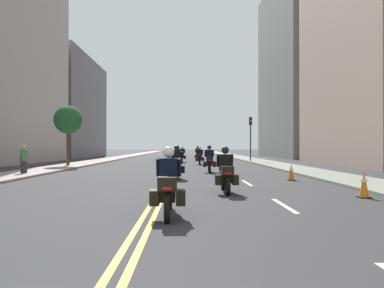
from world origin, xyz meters
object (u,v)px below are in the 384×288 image
object	(u,v)px
motorcycle_0	(168,188)
motorcycle_4	(178,159)
motorcycle_6	(182,156)
motorcycle_2	(177,165)
motorcycle_7	(198,155)
street_tree_0	(68,120)
motorcycle_1	(226,174)
traffic_cone_2	(291,172)
traffic_light_far	(251,131)
pedestrian_0	(24,160)
motorcycle_3	(209,161)
traffic_cone_0	(364,184)
motorcycle_5	(200,157)

from	to	relation	value
motorcycle_0	motorcycle_4	xyz separation A→B (m)	(-0.23, 18.08, 0.01)
motorcycle_4	motorcycle_6	size ratio (longest dim) A/B	0.95
motorcycle_4	motorcycle_2	bearing A→B (deg)	-85.71
motorcycle_2	motorcycle_4	xyz separation A→B (m)	(-0.17, 8.64, -0.00)
motorcycle_7	street_tree_0	bearing A→B (deg)	-133.25
motorcycle_1	motorcycle_4	world-z (taller)	motorcycle_4
street_tree_0	motorcycle_4	bearing A→B (deg)	-14.84
traffic_cone_2	street_tree_0	distance (m)	18.61
traffic_light_far	pedestrian_0	bearing A→B (deg)	-132.82
motorcycle_3	traffic_cone_0	xyz separation A→B (m)	(4.06, -10.97, -0.26)
motorcycle_1	street_tree_0	bearing A→B (deg)	123.41
motorcycle_6	pedestrian_0	size ratio (longest dim) A/B	1.42
motorcycle_5	motorcycle_7	bearing A→B (deg)	89.91
motorcycle_1	motorcycle_0	bearing A→B (deg)	-112.36
motorcycle_4	motorcycle_3	bearing A→B (deg)	-61.05
motorcycle_0	traffic_cone_0	size ratio (longest dim) A/B	2.69
motorcycle_6	motorcycle_4	bearing A→B (deg)	-90.49
traffic_light_far	pedestrian_0	world-z (taller)	traffic_light_far
motorcycle_2	motorcycle_6	distance (m)	18.51
motorcycle_1	motorcycle_5	size ratio (longest dim) A/B	1.05
street_tree_0	motorcycle_5	bearing A→B (deg)	15.16
motorcycle_0	motorcycle_1	xyz separation A→B (m)	(1.73, 4.14, -0.00)
motorcycle_3	motorcycle_7	bearing A→B (deg)	92.19
motorcycle_4	traffic_cone_0	distance (m)	16.35
motorcycle_1	motorcycle_6	distance (m)	23.88
motorcycle_2	motorcycle_3	world-z (taller)	motorcycle_3
motorcycle_5	pedestrian_0	xyz separation A→B (m)	(-10.03, -11.31, 0.19)
motorcycle_3	motorcycle_6	bearing A→B (deg)	99.17
motorcycle_7	motorcycle_2	bearing A→B (deg)	-95.76
motorcycle_1	traffic_light_far	world-z (taller)	traffic_light_far
motorcycle_1	motorcycle_7	distance (m)	27.93
motorcycle_2	motorcycle_7	bearing A→B (deg)	84.62
motorcycle_1	motorcycle_4	size ratio (longest dim) A/B	1.02
traffic_cone_2	motorcycle_6	bearing A→B (deg)	105.33
motorcycle_2	motorcycle_6	bearing A→B (deg)	88.89
motorcycle_7	traffic_cone_0	bearing A→B (deg)	-83.21
motorcycle_5	motorcycle_0	bearing A→B (deg)	-93.14
motorcycle_2	motorcycle_0	bearing A→B (deg)	-90.62
motorcycle_3	traffic_cone_0	world-z (taller)	motorcycle_3
motorcycle_0	motorcycle_5	xyz separation A→B (m)	(1.55, 23.17, 0.00)
street_tree_0	traffic_cone_0	bearing A→B (deg)	-49.92
motorcycle_3	traffic_cone_0	distance (m)	11.71
motorcycle_6	traffic_light_far	size ratio (longest dim) A/B	0.51
motorcycle_2	motorcycle_3	size ratio (longest dim) A/B	1.04
street_tree_0	traffic_cone_2	bearing A→B (deg)	-39.74
motorcycle_3	motorcycle_5	distance (m)	9.28
motorcycle_5	traffic_cone_0	world-z (taller)	motorcycle_5
motorcycle_0	traffic_cone_2	size ratio (longest dim) A/B	2.87
motorcycle_7	street_tree_0	distance (m)	16.00
motorcycle_3	traffic_cone_2	bearing A→B (deg)	-54.69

